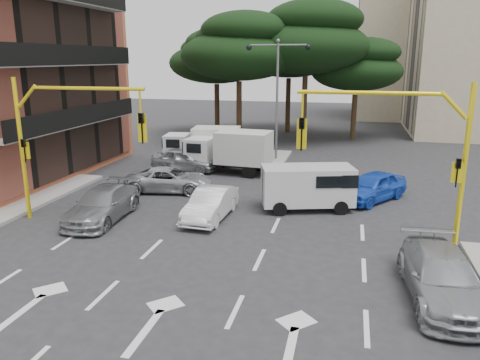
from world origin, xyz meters
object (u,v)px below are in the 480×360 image
object	(u,v)px
van_white	(307,188)
car_silver_parked	(442,277)
signal_mast_left	(57,131)
car_silver_cross_b	(185,160)
car_silver_cross_a	(169,180)
box_truck_a	(203,146)
street_lamp_center	(277,79)
car_blue_compact	(372,186)
box_truck_b	(229,152)
car_silver_wagon	(103,204)
car_white_hatch	(211,204)
signal_mast_right	(410,145)

from	to	relation	value
van_white	car_silver_parked	bearing A→B (deg)	14.99
signal_mast_left	car_silver_cross_b	distance (m)	10.52
car_silver_cross_a	box_truck_a	xyz separation A→B (m)	(-0.28, 6.66, 0.59)
street_lamp_center	car_blue_compact	size ratio (longest dim) A/B	1.88
signal_mast_left	car_blue_compact	distance (m)	14.53
street_lamp_center	box_truck_b	size ratio (longest dim) A/B	1.50
car_blue_compact	car_silver_wagon	world-z (taller)	car_blue_compact
street_lamp_center	car_silver_wagon	bearing A→B (deg)	-111.68
car_silver_wagon	car_silver_cross_b	size ratio (longest dim) A/B	1.15
car_silver_wagon	van_white	bearing A→B (deg)	19.96
car_silver_wagon	car_silver_cross_a	bearing A→B (deg)	74.24
box_truck_b	street_lamp_center	bearing A→B (deg)	-25.27
street_lamp_center	car_white_hatch	xyz separation A→B (m)	(-0.88, -12.26, -4.78)
signal_mast_right	signal_mast_left	distance (m)	13.61
car_white_hatch	car_silver_cross_a	bearing A→B (deg)	135.65
signal_mast_right	street_lamp_center	world-z (taller)	street_lamp_center
car_silver_cross_a	car_silver_wagon	bearing A→B (deg)	158.07
signal_mast_left	box_truck_b	xyz separation A→B (m)	(4.56, 10.08, -2.61)
car_white_hatch	car_silver_cross_a	size ratio (longest dim) A/B	0.89
box_truck_a	car_silver_wagon	bearing A→B (deg)	168.83
street_lamp_center	van_white	bearing A→B (deg)	-73.13
car_silver_wagon	box_truck_a	bearing A→B (deg)	83.29
van_white	box_truck_a	size ratio (longest dim) A/B	0.83
car_blue_compact	box_truck_b	xyz separation A→B (m)	(-8.25, 3.98, 0.57)
signal_mast_left	car_silver_parked	bearing A→B (deg)	-13.47
box_truck_a	car_silver_cross_a	bearing A→B (deg)	175.52
car_blue_compact	car_silver_cross_b	distance (m)	11.63
van_white	car_white_hatch	bearing A→B (deg)	-76.55
street_lamp_center	car_silver_parked	xyz separation A→B (m)	(7.60, -17.46, -4.73)
car_white_hatch	car_silver_wagon	world-z (taller)	car_silver_wagon
street_lamp_center	box_truck_a	world-z (taller)	street_lamp_center
box_truck_b	box_truck_a	bearing A→B (deg)	53.89
car_blue_compact	box_truck_b	distance (m)	9.17
signal_mast_right	car_silver_parked	distance (m)	4.76
car_blue_compact	car_silver_wagon	size ratio (longest dim) A/B	0.88
signal_mast_right	van_white	size ratio (longest dim) A/B	1.47
signal_mast_left	car_silver_cross_a	size ratio (longest dim) A/B	1.35
signal_mast_right	street_lamp_center	distance (m)	15.65
car_white_hatch	box_truck_a	distance (m)	10.89
street_lamp_center	van_white	xyz separation A→B (m)	(3.03, -10.00, -4.40)
box_truck_b	car_silver_cross_b	bearing A→B (deg)	98.94
signal_mast_left	car_silver_wagon	distance (m)	3.56
car_silver_cross_a	box_truck_a	world-z (taller)	box_truck_a
signal_mast_left	car_silver_cross_a	world-z (taller)	signal_mast_left
car_silver_cross_a	signal_mast_left	bearing A→B (deg)	145.55
signal_mast_right	car_silver_wagon	xyz separation A→B (m)	(-12.15, 0.55, -3.20)
street_lamp_center	car_blue_compact	distance (m)	11.00
car_blue_compact	car_white_hatch	bearing A→B (deg)	-112.47
street_lamp_center	van_white	world-z (taller)	street_lamp_center
car_silver_cross_a	signal_mast_right	bearing A→B (deg)	-124.52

